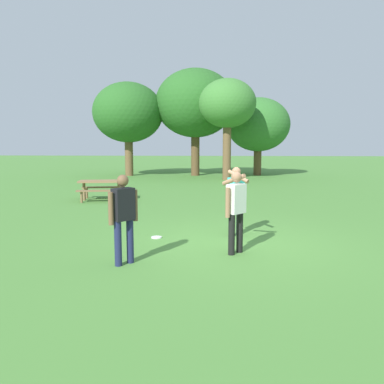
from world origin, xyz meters
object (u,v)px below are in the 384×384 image
at_px(frisbee, 156,237).
at_px(tree_slender_mid, 258,125).
at_px(person_thrower, 123,213).
at_px(person_bystander, 236,206).
at_px(picnic_table_near, 101,186).
at_px(tree_tall_left, 128,113).
at_px(tree_broad_center, 195,104).
at_px(person_catcher, 236,196).
at_px(tree_far_right, 227,105).

xyz_separation_m(frisbee, tree_slender_mid, (4.22, 18.06, 3.43)).
relative_size(person_thrower, person_bystander, 1.00).
height_order(picnic_table_near, tree_slender_mid, tree_slender_mid).
bearing_deg(picnic_table_near, person_thrower, -70.36).
height_order(person_bystander, tree_slender_mid, tree_slender_mid).
xyz_separation_m(frisbee, tree_tall_left, (-4.57, 17.14, 4.22)).
relative_size(tree_tall_left, tree_slender_mid, 1.18).
distance_m(tree_broad_center, tree_slender_mid, 4.53).
bearing_deg(person_catcher, frisbee, -169.37).
distance_m(person_catcher, picnic_table_near, 7.35).
xyz_separation_m(person_thrower, person_bystander, (2.05, 0.83, 0.02)).
height_order(person_catcher, person_bystander, same).
bearing_deg(tree_far_right, picnic_table_near, -119.78).
xyz_separation_m(person_bystander, tree_far_right, (0.24, 15.80, 3.53)).
bearing_deg(tree_slender_mid, person_catcher, -97.58).
relative_size(person_catcher, tree_slender_mid, 0.31).
relative_size(frisbee, picnic_table_near, 0.13).
relative_size(person_bystander, picnic_table_near, 0.86).
height_order(person_catcher, tree_tall_left, tree_tall_left).
distance_m(person_thrower, picnic_table_near, 8.27).
xyz_separation_m(person_catcher, picnic_table_near, (-4.92, 5.45, -0.40)).
bearing_deg(tree_slender_mid, person_bystander, -97.26).
relative_size(person_catcher, tree_far_right, 0.27).
bearing_deg(person_thrower, person_catcher, 47.48).
height_order(person_bystander, frisbee, person_bystander).
bearing_deg(tree_far_right, tree_broad_center, 125.08).
xyz_separation_m(person_thrower, frisbee, (0.28, 1.98, -0.93)).
distance_m(frisbee, tree_tall_left, 18.24).
xyz_separation_m(picnic_table_near, tree_broad_center, (2.99, 11.80, 4.29)).
distance_m(person_bystander, tree_slender_mid, 19.52).
relative_size(tree_broad_center, tree_slender_mid, 1.35).
height_order(frisbee, picnic_table_near, picnic_table_near).
bearing_deg(tree_slender_mid, person_thrower, -102.64).
bearing_deg(frisbee, person_thrower, -97.90).
bearing_deg(frisbee, picnic_table_near, 117.76).
height_order(person_bystander, picnic_table_near, person_bystander).
xyz_separation_m(person_thrower, tree_far_right, (2.28, 16.63, 3.55)).
xyz_separation_m(person_catcher, tree_tall_left, (-6.43, 16.79, 3.27)).
relative_size(person_thrower, tree_tall_left, 0.26).
relative_size(tree_far_right, tree_slender_mid, 1.14).
distance_m(person_thrower, person_bystander, 2.21).
bearing_deg(tree_slender_mid, frisbee, -103.15).
height_order(person_thrower, tree_tall_left, tree_tall_left).
height_order(person_thrower, picnic_table_near, person_thrower).
relative_size(person_bystander, tree_broad_center, 0.23).
height_order(person_thrower, tree_far_right, tree_far_right).
relative_size(person_bystander, tree_slender_mid, 0.31).
bearing_deg(person_thrower, picnic_table_near, 109.64).
height_order(person_thrower, person_catcher, same).
height_order(person_catcher, tree_far_right, tree_far_right).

